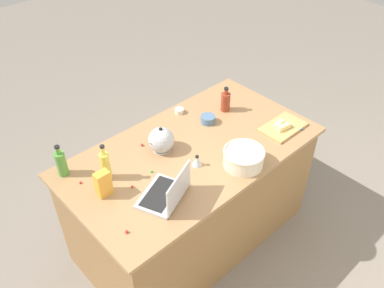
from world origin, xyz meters
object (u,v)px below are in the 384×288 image
bottle_soy (226,101)px  cutting_board (283,127)px  kitchen_timer (197,161)px  mixing_bowl_large (244,157)px  butter_stick_right (284,127)px  bottle_olive (61,163)px  candy_bag (103,184)px  ramekin_medium (179,111)px  laptop (167,193)px  butter_stick_left (279,124)px  bottle_oil (105,165)px  kettle (161,140)px  ramekin_small (208,119)px

bottle_soy → cutting_board: (-0.14, 0.45, -0.07)m
kitchen_timer → mixing_bowl_large: bearing=137.7°
mixing_bowl_large → butter_stick_right: mixing_bowl_large is taller
bottle_olive → cutting_board: 1.57m
bottle_soy → candy_bag: bearing=5.8°
mixing_bowl_large → ramekin_medium: mixing_bowl_large is taller
butter_stick_right → ramekin_medium: (0.40, -0.69, -0.02)m
bottle_olive → bottle_soy: bottle_olive is taller
laptop → bottle_olive: (0.35, -0.62, 0.05)m
butter_stick_right → ramekin_medium: size_ratio=1.56×
kitchen_timer → ramekin_medium: bearing=-120.6°
butter_stick_left → bottle_oil: bearing=-18.8°
bottle_soy → cutting_board: bearing=107.3°
laptop → kettle: size_ratio=1.74×
laptop → ramekin_medium: (-0.65, -0.63, -0.03)m
bottle_olive → ramekin_small: (-1.07, 0.23, -0.07)m
mixing_bowl_large → ramekin_small: mixing_bowl_large is taller
ramekin_small → candy_bag: candy_bag is taller
bottle_oil → kettle: 0.43m
kettle → kitchen_timer: size_ratio=2.77×
bottle_oil → ramekin_medium: (-0.81, -0.23, -0.09)m
laptop → mixing_bowl_large: laptop is taller
laptop → butter_stick_right: (-1.05, 0.06, -0.01)m
bottle_oil → butter_stick_left: 1.28m
laptop → kettle: 0.46m
kettle → ramekin_medium: (-0.38, -0.25, -0.06)m
kettle → ramekin_small: size_ratio=1.95×
kettle → laptop: bearing=54.9°
cutting_board → butter_stick_right: 0.04m
bottle_olive → bottle_soy: bearing=170.9°
laptop → butter_stick_right: bearing=176.6°
bottle_oil → cutting_board: (-1.24, 0.44, -0.10)m
cutting_board → butter_stick_left: size_ratio=3.06×
mixing_bowl_large → cutting_board: (-0.52, -0.07, -0.05)m
bottle_olive → bottle_oil: size_ratio=0.88×
laptop → candy_bag: laptop is taller
ramekin_small → bottle_oil: bearing=-0.6°
cutting_board → butter_stick_left: (0.03, -0.02, 0.03)m
laptop → bottle_olive: bottle_olive is taller
mixing_bowl_large → ramekin_small: (-0.16, -0.49, -0.04)m
butter_stick_left → ramekin_medium: butter_stick_left is taller
candy_bag → bottle_olive: bearing=-73.7°
bottle_oil → ramekin_small: bottle_oil is taller
bottle_olive → bottle_oil: bottle_oil is taller
laptop → butter_stick_left: bearing=179.0°
mixing_bowl_large → butter_stick_left: 0.50m
cutting_board → butter_stick_right: size_ratio=3.06×
kettle → ramekin_small: kettle is taller
bottle_olive → ramekin_small: bottle_olive is taller
ramekin_medium → candy_bag: 0.96m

